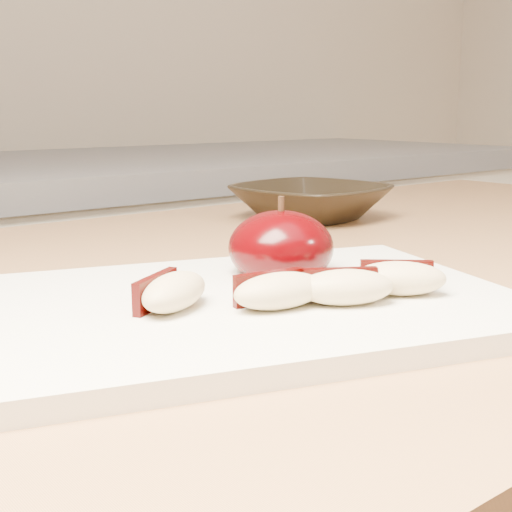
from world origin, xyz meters
TOP-DOWN VIEW (x-y plane):
  - cutting_board at (0.01, 0.39)m, footprint 0.37×0.32m
  - apple_half at (0.06, 0.43)m, footprint 0.08×0.08m
  - apple_wedge_a at (-0.05, 0.40)m, footprint 0.06×0.05m
  - apple_wedge_b at (-0.00, 0.36)m, footprint 0.06×0.04m
  - apple_wedge_c at (0.04, 0.35)m, footprint 0.06×0.05m
  - apple_wedge_d at (0.08, 0.34)m, footprint 0.06×0.06m
  - bowl at (0.30, 0.65)m, footprint 0.19×0.19m

SIDE VIEW (x-z plane):
  - cutting_board at x=0.01m, z-range 0.90..0.91m
  - bowl at x=0.30m, z-range 0.90..0.94m
  - apple_wedge_a at x=-0.05m, z-range 0.91..0.93m
  - apple_wedge_b at x=0.00m, z-range 0.91..0.93m
  - apple_wedge_c at x=0.04m, z-range 0.91..0.93m
  - apple_wedge_d at x=0.08m, z-range 0.91..0.93m
  - apple_half at x=0.06m, z-range 0.90..0.96m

